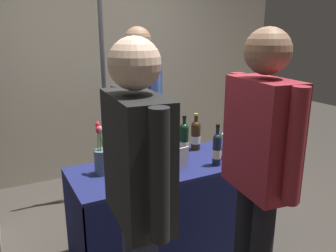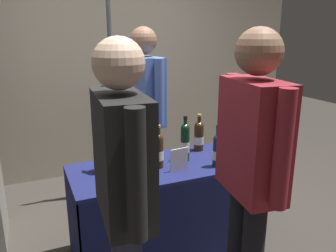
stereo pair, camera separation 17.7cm
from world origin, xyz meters
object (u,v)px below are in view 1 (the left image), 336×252
Objects in this scene: featured_wine_bottle at (159,150)px; vendor_presenter at (139,105)px; taster_foreground_right at (259,158)px; flower_vase at (102,159)px; display_bottle_0 at (184,141)px; wine_glass_near_vendor at (226,138)px; tasting_table at (168,193)px; booth_signpost at (103,66)px.

vendor_presenter reaches higher than featured_wine_bottle.
vendor_presenter is 1.01× the size of taster_foreground_right.
display_bottle_0 is at bearing -3.03° from flower_vase.
vendor_presenter is (-0.54, 0.59, 0.23)m from wine_glass_near_vendor.
tasting_table is 0.38m from featured_wine_bottle.
flower_vase is 1.09m from taster_foreground_right.
tasting_table is at bearing -7.47° from flower_vase.
wine_glass_near_vendor is 0.08× the size of vendor_presenter.
vendor_presenter is 0.56m from booth_signpost.
display_bottle_0 is 0.87m from taster_foreground_right.
taster_foreground_right reaches higher than flower_vase.
tasting_table is 0.85× the size of taster_foreground_right.
tasting_table is 4.52× the size of featured_wine_bottle.
display_bottle_0 is 0.45m from wine_glass_near_vendor.
featured_wine_bottle is 0.91× the size of display_bottle_0.
tasting_table is 0.64× the size of booth_signpost.
taster_foreground_right reaches higher than wine_glass_near_vendor.
display_bottle_0 is 0.95× the size of flower_vase.
wine_glass_near_vendor is at bearing 8.25° from featured_wine_bottle.
booth_signpost is at bearing 97.07° from tasting_table.
flower_vase is at bearing 176.97° from display_bottle_0.
featured_wine_bottle is 0.41m from flower_vase.
featured_wine_bottle is 0.25m from display_bottle_0.
wine_glass_near_vendor is 1.04m from taster_foreground_right.
booth_signpost is at bearing 15.54° from taster_foreground_right.
taster_foreground_right is (-0.48, -0.90, 0.22)m from wine_glass_near_vendor.
taster_foreground_right is (-0.04, -0.85, 0.16)m from display_bottle_0.
vendor_presenter reaches higher than tasting_table.
featured_wine_bottle is 1.21m from booth_signpost.
featured_wine_bottle is 2.40× the size of wine_glass_near_vendor.
booth_signpost reaches higher than vendor_presenter.
booth_signpost is at bearing 126.22° from wine_glass_near_vendor.
wine_glass_near_vendor is at bearing -53.78° from booth_signpost.
booth_signpost reaches higher than featured_wine_bottle.
tasting_table is at bearing -172.33° from wine_glass_near_vendor.
featured_wine_bottle is at bearing -171.75° from wine_glass_near_vendor.
taster_foreground_right is at bearing -117.98° from wine_glass_near_vendor.
taster_foreground_right is 1.95m from booth_signpost.
wine_glass_near_vendor is 0.06× the size of booth_signpost.
flower_vase is at bearing 42.30° from taster_foreground_right.
display_bottle_0 is 0.16× the size of booth_signpost.
featured_wine_bottle reaches higher than wine_glass_near_vendor.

